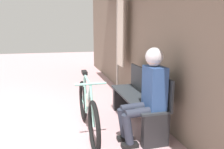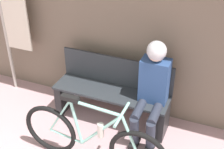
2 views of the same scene
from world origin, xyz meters
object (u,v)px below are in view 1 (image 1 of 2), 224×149
person_seated (148,89)px  park_bench_near (139,100)px  bicycle (88,110)px  banner_pole (119,38)px

person_seated → park_bench_near: bearing=169.7°
bicycle → banner_pole: banner_pole is taller
bicycle → banner_pole: size_ratio=0.81×
bicycle → person_seated: person_seated is taller
person_seated → banner_pole: banner_pole is taller
person_seated → banner_pole: bearing=173.7°
banner_pole → person_seated: bearing=-6.3°
park_bench_near → bicycle: bicycle is taller
bicycle → park_bench_near: bearing=96.9°
park_bench_near → banner_pole: bearing=175.2°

